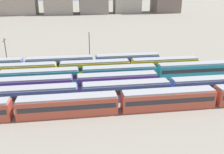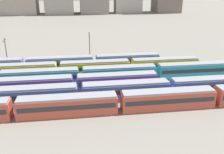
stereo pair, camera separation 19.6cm
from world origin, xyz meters
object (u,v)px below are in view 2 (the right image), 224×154
(catenary_pole_1, at_px, (90,47))
(train_track_0, at_px, (168,99))
(train_track_5, at_px, (60,63))
(train_track_2, at_px, (31,86))
(train_track_1, at_px, (170,88))
(train_track_4, at_px, (58,69))
(catenary_pole_3, at_px, (6,52))
(train_track_3, at_px, (157,72))

(catenary_pole_1, bearing_deg, train_track_0, -65.35)
(train_track_0, height_order, train_track_5, same)
(train_track_2, height_order, catenary_pole_1, catenary_pole_1)
(train_track_1, xyz_separation_m, train_track_4, (-24.05, 15.60, 0.00))
(catenary_pole_1, bearing_deg, train_track_2, -126.88)
(train_track_1, height_order, train_track_2, same)
(train_track_2, distance_m, catenary_pole_1, 23.32)
(train_track_1, bearing_deg, train_track_5, 138.91)
(train_track_2, bearing_deg, catenary_pole_3, 116.03)
(train_track_0, height_order, train_track_4, same)
(train_track_1, relative_size, train_track_2, 2.02)
(train_track_1, xyz_separation_m, catenary_pole_1, (-15.48, 23.64, 3.53))
(train_track_0, xyz_separation_m, train_track_1, (2.25, 5.20, 0.00))
(train_track_0, distance_m, train_track_4, 30.14)
(train_track_2, distance_m, train_track_4, 11.66)
(train_track_1, distance_m, catenary_pole_1, 28.48)
(train_track_1, height_order, train_track_3, same)
(train_track_4, height_order, train_track_5, same)
(train_track_3, height_order, catenary_pole_1, catenary_pole_1)
(train_track_0, height_order, catenary_pole_3, catenary_pole_3)
(train_track_0, distance_m, train_track_3, 15.82)
(train_track_3, bearing_deg, catenary_pole_3, 160.83)
(train_track_0, distance_m, train_track_5, 33.80)
(train_track_2, height_order, train_track_5, same)
(train_track_1, xyz_separation_m, train_track_3, (0.40, 10.40, 0.00))
(train_track_5, bearing_deg, train_track_1, -41.09)
(train_track_3, xyz_separation_m, train_track_4, (-24.45, 5.20, 0.00))
(train_track_0, bearing_deg, catenary_pole_1, 114.65)
(train_track_0, bearing_deg, train_track_1, 66.65)
(train_track_4, bearing_deg, train_track_1, -32.97)
(train_track_4, bearing_deg, catenary_pole_1, 43.16)
(train_track_1, relative_size, train_track_4, 1.51)
(train_track_4, distance_m, catenary_pole_1, 12.27)
(train_track_0, height_order, train_track_3, same)
(train_track_4, distance_m, catenary_pole_3, 16.89)
(train_track_5, distance_m, catenary_pole_1, 9.52)
(train_track_4, height_order, catenary_pole_1, catenary_pole_1)
(train_track_2, relative_size, train_track_4, 0.75)
(train_track_0, xyz_separation_m, train_track_5, (-21.60, 26.00, -0.00))
(train_track_2, relative_size, catenary_pole_1, 5.71)
(catenary_pole_1, distance_m, catenary_pole_3, 22.98)
(train_track_1, distance_m, train_track_5, 31.64)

